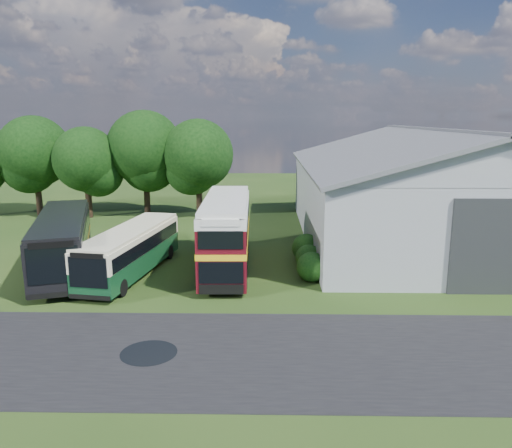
{
  "coord_description": "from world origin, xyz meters",
  "views": [
    {
      "loc": [
        3.0,
        -20.74,
        8.97
      ],
      "look_at": [
        2.45,
        8.0,
        2.78
      ],
      "focal_mm": 35.0,
      "sensor_mm": 36.0,
      "label": 1
    }
  ],
  "objects_px": {
    "bus_green_single": "(131,250)",
    "bus_dark_single": "(63,241)",
    "bus_maroon_double": "(226,234)",
    "storage_shed": "(428,183)"
  },
  "relations": [
    {
      "from": "bus_dark_single",
      "to": "bus_maroon_double",
      "type": "bearing_deg",
      "value": -16.64
    },
    {
      "from": "storage_shed",
      "to": "bus_dark_single",
      "type": "relative_size",
      "value": 2.04
    },
    {
      "from": "storage_shed",
      "to": "bus_green_single",
      "type": "height_order",
      "value": "storage_shed"
    },
    {
      "from": "bus_green_single",
      "to": "bus_dark_single",
      "type": "height_order",
      "value": "bus_dark_single"
    },
    {
      "from": "storage_shed",
      "to": "bus_green_single",
      "type": "relative_size",
      "value": 2.45
    },
    {
      "from": "storage_shed",
      "to": "bus_dark_single",
      "type": "xyz_separation_m",
      "value": [
        -24.01,
        -8.29,
        -2.42
      ]
    },
    {
      "from": "bus_green_single",
      "to": "bus_maroon_double",
      "type": "height_order",
      "value": "bus_maroon_double"
    },
    {
      "from": "storage_shed",
      "to": "bus_green_single",
      "type": "distance_m",
      "value": 21.91
    },
    {
      "from": "storage_shed",
      "to": "bus_maroon_double",
      "type": "distance_m",
      "value": 16.56
    },
    {
      "from": "bus_green_single",
      "to": "bus_dark_single",
      "type": "xyz_separation_m",
      "value": [
        -4.28,
        0.86,
        0.3
      ]
    }
  ]
}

